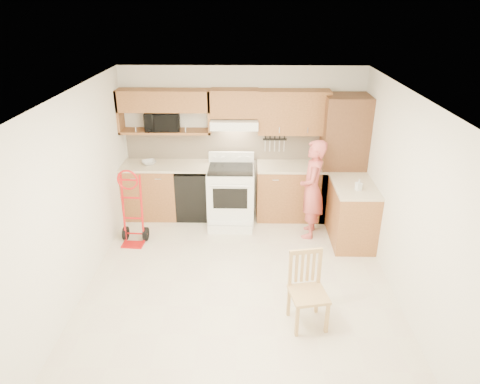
{
  "coord_description": "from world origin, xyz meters",
  "views": [
    {
      "loc": [
        0.11,
        -4.79,
        3.5
      ],
      "look_at": [
        0.0,
        0.5,
        1.1
      ],
      "focal_mm": 32.45,
      "sensor_mm": 36.0,
      "label": 1
    }
  ],
  "objects_px": {
    "microwave": "(162,121)",
    "dining_chair": "(309,292)",
    "range": "(231,191)",
    "hand_truck": "(131,211)",
    "person": "(312,189)"
  },
  "relations": [
    {
      "from": "microwave",
      "to": "dining_chair",
      "type": "distance_m",
      "value": 3.75
    },
    {
      "from": "microwave",
      "to": "range",
      "type": "height_order",
      "value": "microwave"
    },
    {
      "from": "microwave",
      "to": "hand_truck",
      "type": "distance_m",
      "value": 1.59
    },
    {
      "from": "microwave",
      "to": "range",
      "type": "relative_size",
      "value": 0.5
    },
    {
      "from": "microwave",
      "to": "hand_truck",
      "type": "height_order",
      "value": "microwave"
    },
    {
      "from": "hand_truck",
      "to": "dining_chair",
      "type": "height_order",
      "value": "hand_truck"
    },
    {
      "from": "range",
      "to": "hand_truck",
      "type": "relative_size",
      "value": 1.03
    },
    {
      "from": "hand_truck",
      "to": "person",
      "type": "bearing_deg",
      "value": 9.88
    },
    {
      "from": "microwave",
      "to": "range",
      "type": "bearing_deg",
      "value": -24.44
    },
    {
      "from": "person",
      "to": "hand_truck",
      "type": "height_order",
      "value": "person"
    },
    {
      "from": "range",
      "to": "person",
      "type": "distance_m",
      "value": 1.35
    },
    {
      "from": "hand_truck",
      "to": "dining_chair",
      "type": "relative_size",
      "value": 1.21
    },
    {
      "from": "person",
      "to": "hand_truck",
      "type": "bearing_deg",
      "value": -72.72
    },
    {
      "from": "microwave",
      "to": "dining_chair",
      "type": "bearing_deg",
      "value": -60.16
    },
    {
      "from": "range",
      "to": "hand_truck",
      "type": "bearing_deg",
      "value": -153.76
    }
  ]
}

